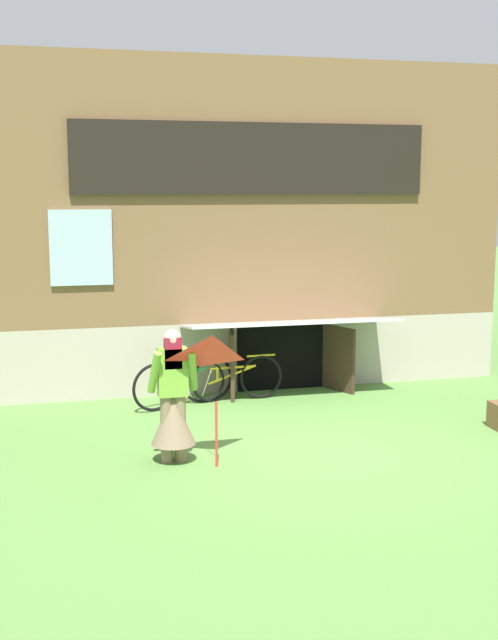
# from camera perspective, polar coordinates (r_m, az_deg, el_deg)

# --- Properties ---
(ground_plane) EXTENTS (60.00, 60.00, 0.00)m
(ground_plane) POSITION_cam_1_polar(r_m,az_deg,el_deg) (10.17, 4.37, -8.96)
(ground_plane) COLOR #56843D
(log_house) EXTENTS (8.32, 5.68, 5.10)m
(log_house) POSITION_cam_1_polar(r_m,az_deg,el_deg) (14.77, -1.93, 6.85)
(log_house) COLOR #ADA393
(log_house) RESTS_ON ground_plane
(person) EXTENTS (0.61, 0.52, 1.57)m
(person) POSITION_cam_1_polar(r_m,az_deg,el_deg) (9.55, -5.31, -6.04)
(person) COLOR #7F6B51
(person) RESTS_ON ground_plane
(kite) EXTENTS (0.80, 0.85, 1.47)m
(kite) POSITION_cam_1_polar(r_m,az_deg,el_deg) (8.99, -2.53, -3.33)
(kite) COLOR red
(kite) RESTS_ON ground_plane
(bicycle_yellow) EXTENTS (1.58, 0.12, 0.72)m
(bicycle_yellow) POSITION_cam_1_polar(r_m,az_deg,el_deg) (12.26, -1.20, -4.04)
(bicycle_yellow) COLOR black
(bicycle_yellow) RESTS_ON ground_plane
(bicycle_green) EXTENTS (1.57, 0.58, 0.75)m
(bicycle_green) POSITION_cam_1_polar(r_m,az_deg,el_deg) (11.97, -4.57, -4.33)
(bicycle_green) COLOR black
(bicycle_green) RESTS_ON ground_plane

